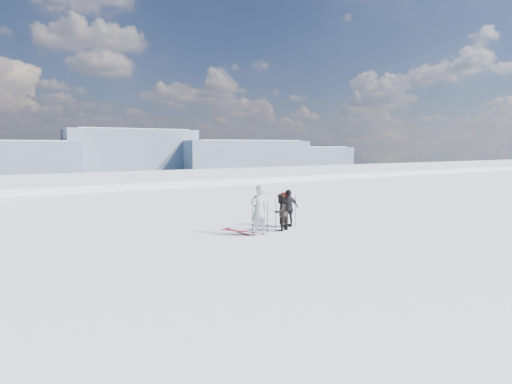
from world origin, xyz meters
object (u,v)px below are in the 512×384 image
skier_grey (259,210)px  skis_loose (239,231)px  skier_pack (289,208)px  skier_dark (280,212)px

skier_grey → skis_loose: bearing=-68.0°
skier_grey → skier_pack: bearing=-158.3°
skis_loose → skier_grey: bearing=-68.6°
skier_dark → skis_loose: size_ratio=0.88×
skier_grey → skier_pack: size_ratio=1.22×
skier_grey → skier_dark: (1.19, 0.31, -0.22)m
skier_grey → skis_loose: skier_grey is taller
skier_grey → skier_dark: size_ratio=1.29×
skier_dark → skis_loose: (-1.57, 0.66, -0.74)m
skier_dark → skier_pack: size_ratio=0.94×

